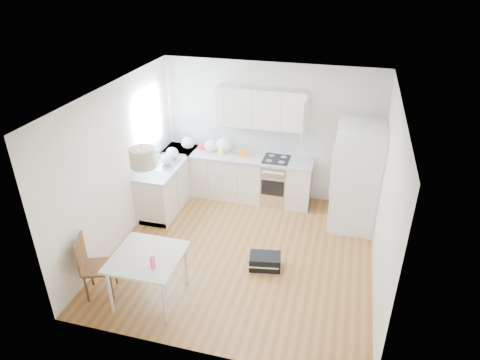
# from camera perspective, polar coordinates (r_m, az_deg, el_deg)

# --- Properties ---
(floor) EXTENTS (4.20, 4.20, 0.00)m
(floor) POSITION_cam_1_polar(r_m,az_deg,el_deg) (7.26, 0.33, -9.60)
(floor) COLOR brown
(floor) RESTS_ON ground
(ceiling) EXTENTS (4.20, 4.20, 0.00)m
(ceiling) POSITION_cam_1_polar(r_m,az_deg,el_deg) (6.00, 0.40, 11.27)
(ceiling) COLOR white
(ceiling) RESTS_ON wall_back
(wall_back) EXTENTS (4.20, 0.00, 4.20)m
(wall_back) POSITION_cam_1_polar(r_m,az_deg,el_deg) (8.38, 4.03, 6.41)
(wall_back) COLOR white
(wall_back) RESTS_ON floor
(wall_left) EXTENTS (0.00, 4.20, 4.20)m
(wall_left) POSITION_cam_1_polar(r_m,az_deg,el_deg) (7.28, -15.85, 1.86)
(wall_left) COLOR white
(wall_left) RESTS_ON floor
(wall_right) EXTENTS (0.00, 4.20, 4.20)m
(wall_right) POSITION_cam_1_polar(r_m,az_deg,el_deg) (6.39, 18.92, -2.46)
(wall_right) COLOR white
(wall_right) RESTS_ON floor
(window_glassblock) EXTENTS (0.02, 1.00, 1.00)m
(window_glassblock) POSITION_cam_1_polar(r_m,az_deg,el_deg) (8.04, -12.16, 7.94)
(window_glassblock) COLOR #BFE0F9
(window_glassblock) RESTS_ON wall_left
(cabinets_back) EXTENTS (3.00, 0.60, 0.88)m
(cabinets_back) POSITION_cam_1_polar(r_m,az_deg,el_deg) (8.62, -0.48, 0.46)
(cabinets_back) COLOR silver
(cabinets_back) RESTS_ON floor
(cabinets_left) EXTENTS (0.60, 1.80, 0.88)m
(cabinets_left) POSITION_cam_1_polar(r_m,az_deg,el_deg) (8.49, -9.40, -0.39)
(cabinets_left) COLOR silver
(cabinets_left) RESTS_ON floor
(counter_back) EXTENTS (3.02, 0.64, 0.04)m
(counter_back) POSITION_cam_1_polar(r_m,az_deg,el_deg) (8.42, -0.49, 3.23)
(counter_back) COLOR #A3A6A8
(counter_back) RESTS_ON cabinets_back
(counter_left) EXTENTS (0.64, 1.82, 0.04)m
(counter_left) POSITION_cam_1_polar(r_m,az_deg,el_deg) (8.29, -9.64, 2.41)
(counter_left) COLOR #A3A6A8
(counter_left) RESTS_ON cabinets_left
(backsplash_back) EXTENTS (3.00, 0.01, 0.58)m
(backsplash_back) POSITION_cam_1_polar(r_m,az_deg,el_deg) (8.55, 0.03, 5.92)
(backsplash_back) COLOR white
(backsplash_back) RESTS_ON wall_back
(backsplash_left) EXTENTS (0.01, 1.80, 0.58)m
(backsplash_left) POSITION_cam_1_polar(r_m,az_deg,el_deg) (8.28, -11.68, 4.55)
(backsplash_left) COLOR white
(backsplash_left) RESTS_ON wall_left
(upper_cabinets) EXTENTS (1.70, 0.32, 0.75)m
(upper_cabinets) POSITION_cam_1_polar(r_m,az_deg,el_deg) (8.08, 2.87, 9.57)
(upper_cabinets) COLOR silver
(upper_cabinets) RESTS_ON wall_back
(range_oven) EXTENTS (0.50, 0.61, 0.88)m
(range_oven) POSITION_cam_1_polar(r_m,az_deg,el_deg) (8.46, 4.75, -0.19)
(range_oven) COLOR silver
(range_oven) RESTS_ON floor
(sink) EXTENTS (0.50, 0.80, 0.16)m
(sink) POSITION_cam_1_polar(r_m,az_deg,el_deg) (8.24, -9.79, 2.36)
(sink) COLOR silver
(sink) RESTS_ON counter_left
(refrigerator) EXTENTS (0.91, 0.96, 1.90)m
(refrigerator) POSITION_cam_1_polar(r_m,az_deg,el_deg) (7.78, 15.30, 0.39)
(refrigerator) COLOR white
(refrigerator) RESTS_ON floor
(dining_table) EXTENTS (0.95, 0.95, 0.75)m
(dining_table) POSITION_cam_1_polar(r_m,az_deg,el_deg) (6.15, -12.25, -10.45)
(dining_table) COLOR #BDB4A1
(dining_table) RESTS_ON floor
(dining_chair) EXTENTS (0.53, 0.53, 0.97)m
(dining_chair) POSITION_cam_1_polar(r_m,az_deg,el_deg) (6.53, -18.37, -10.82)
(dining_chair) COLOR #4D2F17
(dining_chair) RESTS_ON floor
(drink_bottle) EXTENTS (0.08, 0.08, 0.22)m
(drink_bottle) POSITION_cam_1_polar(r_m,az_deg,el_deg) (5.82, -11.59, -10.58)
(drink_bottle) COLOR #EA4163
(drink_bottle) RESTS_ON dining_table
(gym_bag) EXTENTS (0.54, 0.40, 0.23)m
(gym_bag) POSITION_cam_1_polar(r_m,az_deg,el_deg) (6.90, 3.35, -10.77)
(gym_bag) COLOR black
(gym_bag) RESTS_ON floor
(pendant_lamp) EXTENTS (0.41, 0.41, 0.25)m
(pendant_lamp) POSITION_cam_1_polar(r_m,az_deg,el_deg) (5.45, -12.84, 2.92)
(pendant_lamp) COLOR beige
(pendant_lamp) RESTS_ON ceiling
(grocery_bag_a) EXTENTS (0.27, 0.23, 0.24)m
(grocery_bag_a) POSITION_cam_1_polar(r_m,az_deg,el_deg) (8.71, -6.99, 4.93)
(grocery_bag_a) COLOR white
(grocery_bag_a) RESTS_ON counter_back
(grocery_bag_b) EXTENTS (0.26, 0.22, 0.24)m
(grocery_bag_b) POSITION_cam_1_polar(r_m,az_deg,el_deg) (8.53, -3.90, 4.55)
(grocery_bag_b) COLOR white
(grocery_bag_b) RESTS_ON counter_back
(grocery_bag_c) EXTENTS (0.32, 0.27, 0.29)m
(grocery_bag_c) POSITION_cam_1_polar(r_m,az_deg,el_deg) (8.47, -2.15, 4.62)
(grocery_bag_c) COLOR white
(grocery_bag_c) RESTS_ON counter_back
(grocery_bag_d) EXTENTS (0.24, 0.21, 0.22)m
(grocery_bag_d) POSITION_cam_1_polar(r_m,az_deg,el_deg) (8.33, -9.03, 3.59)
(grocery_bag_d) COLOR white
(grocery_bag_d) RESTS_ON counter_back
(grocery_bag_e) EXTENTS (0.23, 0.19, 0.20)m
(grocery_bag_e) POSITION_cam_1_polar(r_m,az_deg,el_deg) (8.10, -9.78, 2.72)
(grocery_bag_e) COLOR white
(grocery_bag_e) RESTS_ON counter_left
(snack_orange) EXTENTS (0.19, 0.15, 0.12)m
(snack_orange) POSITION_cam_1_polar(r_m,az_deg,el_deg) (8.34, 0.40, 3.61)
(snack_orange) COLOR orange
(snack_orange) RESTS_ON counter_back
(snack_yellow) EXTENTS (0.17, 0.16, 0.10)m
(snack_yellow) POSITION_cam_1_polar(r_m,az_deg,el_deg) (8.46, -2.51, 3.87)
(snack_yellow) COLOR yellow
(snack_yellow) RESTS_ON counter_back
(snack_red) EXTENTS (0.17, 0.13, 0.10)m
(snack_red) POSITION_cam_1_polar(r_m,az_deg,el_deg) (8.65, -5.08, 4.35)
(snack_red) COLOR red
(snack_red) RESTS_ON counter_back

